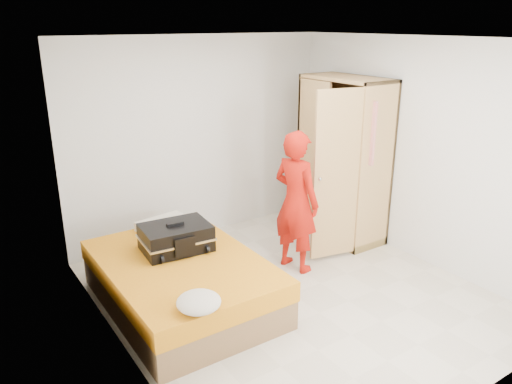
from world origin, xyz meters
TOP-DOWN VIEW (x-y plane):
  - room at (0.00, 0.00)m, footprint 4.00×4.02m
  - bed at (-1.05, 0.46)m, footprint 1.42×2.02m
  - wardrobe at (1.45, 0.86)m, footprint 1.16×1.20m
  - person at (0.40, 0.48)m, footprint 0.51×0.67m
  - suitcase at (-0.98, 0.70)m, footprint 0.74×0.58m
  - round_cushion at (-1.32, -0.44)m, footprint 0.37×0.37m
  - pillow at (-0.87, 1.31)m, footprint 0.61×0.38m

SIDE VIEW (x-z plane):
  - bed at x=-1.05m, z-range 0.00..0.50m
  - pillow at x=-0.87m, z-range 0.50..0.60m
  - round_cushion at x=-1.32m, z-range 0.50..0.64m
  - suitcase at x=-0.98m, z-range 0.48..0.79m
  - person at x=0.40m, z-range 0.00..1.63m
  - wardrobe at x=1.45m, z-range -0.05..2.05m
  - room at x=0.00m, z-range 0.00..2.60m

